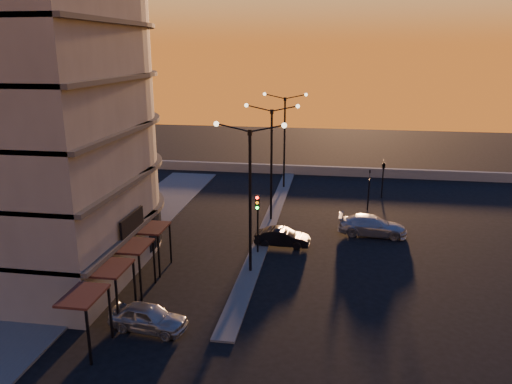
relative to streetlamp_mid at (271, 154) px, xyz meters
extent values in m
plane|color=black|center=(0.00, -10.00, -5.59)|extent=(120.00, 120.00, 0.00)
cube|color=#4E4E4C|center=(-10.50, -6.00, -5.53)|extent=(5.00, 40.00, 0.12)
cube|color=#4E4E4C|center=(0.00, 0.00, -5.53)|extent=(1.20, 36.00, 0.12)
cube|color=slate|center=(2.00, 16.00, -5.09)|extent=(44.00, 0.50, 1.00)
cylinder|color=slate|center=(-14.00, -8.00, 6.91)|extent=(14.00, 14.00, 25.00)
cylinder|color=black|center=(-14.00, -8.00, -3.99)|extent=(14.16, 14.16, 2.40)
cube|color=black|center=(-6.80, -12.00, -1.99)|extent=(0.15, 3.20, 1.20)
cylinder|color=black|center=(0.00, -10.00, -1.09)|extent=(0.18, 0.18, 9.00)
cube|color=black|center=(0.00, -10.00, 3.31)|extent=(0.25, 0.25, 0.35)
sphere|color=#FFE5B2|center=(-2.00, -10.00, 3.76)|extent=(0.32, 0.32, 0.32)
sphere|color=#FFE5B2|center=(2.00, -10.00, 3.76)|extent=(0.32, 0.32, 0.32)
cylinder|color=black|center=(0.00, 0.00, -1.09)|extent=(0.18, 0.18, 9.00)
cube|color=black|center=(0.00, 0.00, 3.31)|extent=(0.25, 0.25, 0.35)
sphere|color=#FFE5B2|center=(-2.00, 0.00, 3.76)|extent=(0.32, 0.32, 0.32)
sphere|color=#FFE5B2|center=(2.00, 0.00, 3.76)|extent=(0.32, 0.32, 0.32)
cylinder|color=black|center=(0.00, 10.00, -1.09)|extent=(0.18, 0.18, 9.00)
cube|color=black|center=(0.00, 10.00, 3.31)|extent=(0.25, 0.25, 0.35)
sphere|color=#FFE5B2|center=(-2.00, 10.00, 3.76)|extent=(0.32, 0.32, 0.32)
sphere|color=#FFE5B2|center=(2.00, 10.00, 3.76)|extent=(0.32, 0.32, 0.32)
cylinder|color=black|center=(0.00, -7.00, -3.99)|extent=(0.12, 0.12, 3.20)
cube|color=black|center=(0.00, -7.18, -1.84)|extent=(0.28, 0.16, 1.00)
sphere|color=#FF0C05|center=(0.00, -7.28, -1.49)|extent=(0.20, 0.20, 0.20)
sphere|color=orange|center=(0.00, -7.28, -1.84)|extent=(0.20, 0.20, 0.20)
sphere|color=#0CFF26|center=(0.00, -7.28, -2.19)|extent=(0.20, 0.20, 0.20)
cylinder|color=black|center=(8.00, 4.00, -4.19)|extent=(0.12, 0.12, 2.80)
imported|color=black|center=(8.00, 4.00, -2.39)|extent=(0.13, 0.16, 0.80)
cylinder|color=black|center=(9.50, 8.00, -4.19)|extent=(0.12, 0.12, 2.80)
imported|color=black|center=(9.50, 8.00, -2.39)|extent=(0.42, 1.99, 0.80)
imported|color=#919598|center=(-3.91, -17.41, -4.91)|extent=(4.18, 2.17, 1.36)
imported|color=black|center=(1.51, -5.31, -4.95)|extent=(3.92, 1.46, 1.28)
imported|color=#A9ABB1|center=(8.00, -2.09, -4.85)|extent=(5.27, 2.46, 1.49)
camera|label=1|loc=(4.92, -38.46, 8.02)|focal=35.00mm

